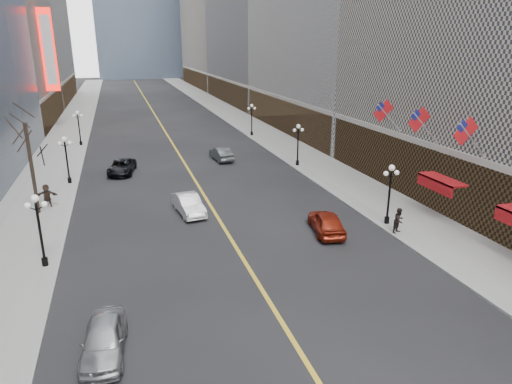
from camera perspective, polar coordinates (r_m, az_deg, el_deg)
sidewalk_east at (r=71.84m, az=0.26°, el=7.74°), size 6.00×230.00×0.15m
sidewalk_west at (r=69.15m, az=-22.64°, el=5.94°), size 6.00×230.00×0.15m
lane_line at (r=78.92m, az=-11.80°, el=8.25°), size 0.25×200.00×0.02m
streetlamp_east_1 at (r=34.71m, az=16.39°, el=0.46°), size 1.26×0.44×4.52m
streetlamp_east_2 at (r=50.21m, az=5.27°, el=6.44°), size 1.26×0.44×4.52m
streetlamp_east_3 at (r=66.97m, az=-0.54°, el=9.44°), size 1.26×0.44×4.52m
streetlamp_west_1 at (r=29.76m, az=-25.51°, el=-3.55°), size 1.26×0.44×4.52m
streetlamp_west_2 at (r=46.92m, az=-22.63°, el=4.29°), size 1.26×0.44×4.52m
streetlamp_west_3 at (r=64.54m, az=-21.29°, el=7.89°), size 1.26×0.44×4.52m
flag_3 at (r=33.50m, az=24.93°, el=6.64°), size 2.87×0.12×2.87m
flag_4 at (r=37.32m, az=19.91°, el=8.25°), size 2.87×0.12×2.87m
flag_5 at (r=41.39m, az=15.82°, el=9.52°), size 2.87×0.12×2.87m
awning_c at (r=37.15m, az=22.01°, el=1.29°), size 1.40×4.00×0.93m
theatre_marquee at (r=78.09m, az=-24.51°, el=15.83°), size 2.00×0.55×12.00m
tree_west_far at (r=38.74m, az=-26.72°, el=6.15°), size 3.60×3.60×7.92m
car_nb_near at (r=21.81m, az=-18.50°, el=-17.05°), size 2.19×4.61×1.52m
car_nb_mid at (r=36.70m, az=-8.41°, el=-1.54°), size 2.20×4.85×1.54m
car_nb_far at (r=49.60m, az=-16.43°, el=3.03°), size 3.33×5.54×1.44m
car_sb_mid at (r=33.06m, az=8.79°, el=-3.72°), size 2.77×5.05×1.63m
car_sb_far at (r=53.29m, az=-4.38°, el=4.80°), size 2.09×4.84×1.55m
ped_east_walk at (r=33.81m, az=17.45°, el=-3.41°), size 1.02×0.81×1.84m
ped_west_far at (r=41.14m, az=-24.70°, el=-0.40°), size 1.81×0.70×1.91m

